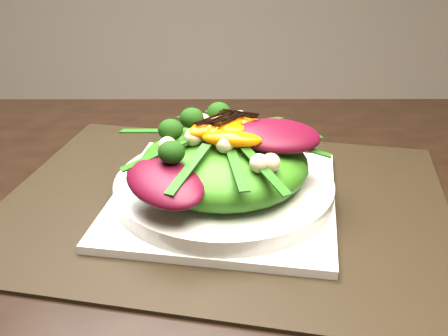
{
  "coord_description": "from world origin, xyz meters",
  "views": [
    {
      "loc": [
        0.14,
        -0.47,
        1.07
      ],
      "look_at": [
        0.14,
        0.07,
        0.8
      ],
      "focal_mm": 42.0,
      "sensor_mm": 36.0,
      "label": 1
    }
  ],
  "objects_px": {
    "plate_base": "(224,197)",
    "placemat": "(224,202)",
    "salad_bowl": "(224,186)",
    "lettuce_mound": "(224,163)",
    "orange_segment": "(225,126)",
    "dining_table": "(92,255)"
  },
  "relations": [
    {
      "from": "plate_base",
      "to": "placemat",
      "type": "bearing_deg",
      "value": 0.0
    },
    {
      "from": "dining_table",
      "to": "plate_base",
      "type": "height_order",
      "value": "dining_table"
    },
    {
      "from": "dining_table",
      "to": "lettuce_mound",
      "type": "distance_m",
      "value": 0.18
    },
    {
      "from": "orange_segment",
      "to": "placemat",
      "type": "bearing_deg",
      "value": -93.66
    },
    {
      "from": "lettuce_mound",
      "to": "placemat",
      "type": "bearing_deg",
      "value": 90.0
    },
    {
      "from": "dining_table",
      "to": "orange_segment",
      "type": "height_order",
      "value": "dining_table"
    },
    {
      "from": "orange_segment",
      "to": "plate_base",
      "type": "bearing_deg",
      "value": -93.66
    },
    {
      "from": "lettuce_mound",
      "to": "plate_base",
      "type": "bearing_deg",
      "value": 90.0
    },
    {
      "from": "placemat",
      "to": "plate_base",
      "type": "height_order",
      "value": "plate_base"
    },
    {
      "from": "placemat",
      "to": "lettuce_mound",
      "type": "relative_size",
      "value": 2.69
    },
    {
      "from": "dining_table",
      "to": "placemat",
      "type": "relative_size",
      "value": 3.07
    },
    {
      "from": "salad_bowl",
      "to": "lettuce_mound",
      "type": "height_order",
      "value": "lettuce_mound"
    },
    {
      "from": "lettuce_mound",
      "to": "orange_segment",
      "type": "bearing_deg",
      "value": 86.34
    },
    {
      "from": "dining_table",
      "to": "orange_segment",
      "type": "bearing_deg",
      "value": 30.74
    },
    {
      "from": "salad_bowl",
      "to": "orange_segment",
      "type": "xyz_separation_m",
      "value": [
        0.0,
        0.01,
        0.07
      ]
    },
    {
      "from": "placemat",
      "to": "lettuce_mound",
      "type": "distance_m",
      "value": 0.05
    },
    {
      "from": "salad_bowl",
      "to": "orange_segment",
      "type": "height_order",
      "value": "orange_segment"
    },
    {
      "from": "dining_table",
      "to": "lettuce_mound",
      "type": "height_order",
      "value": "dining_table"
    },
    {
      "from": "placemat",
      "to": "salad_bowl",
      "type": "distance_m",
      "value": 0.02
    },
    {
      "from": "plate_base",
      "to": "orange_segment",
      "type": "distance_m",
      "value": 0.09
    },
    {
      "from": "placemat",
      "to": "salad_bowl",
      "type": "relative_size",
      "value": 2.04
    },
    {
      "from": "placemat",
      "to": "salad_bowl",
      "type": "xyz_separation_m",
      "value": [
        0.0,
        0.0,
        0.02
      ]
    }
  ]
}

